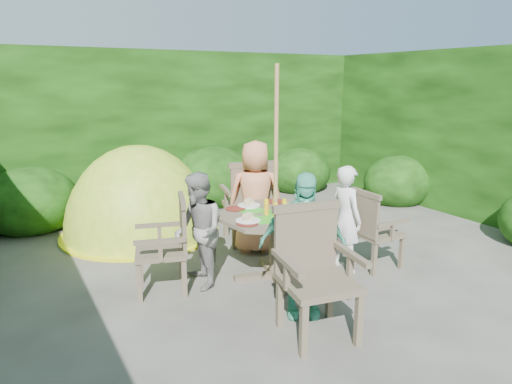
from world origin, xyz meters
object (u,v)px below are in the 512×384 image
patio_table (276,224)px  garden_chair_right (371,228)px  garden_chair_back (250,201)px  garden_chair_front (314,269)px  child_back (256,197)px  dome_tent (141,233)px  child_right (346,219)px  child_left (198,231)px  child_front (303,245)px  garden_chair_left (168,244)px  parasol_pole (276,176)px

patio_table → garden_chair_right: garden_chair_right is taller
garden_chair_back → garden_chair_front: (-0.58, -2.10, -0.01)m
child_back → dome_tent: 1.84m
child_right → child_left: child_left is taller
garden_chair_back → child_back: child_back is taller
garden_chair_right → dome_tent: size_ratio=0.36×
patio_table → child_front: bearing=-105.5°
garden_chair_front → child_front: 0.31m
garden_chair_right → garden_chair_back: (-0.78, 1.36, 0.10)m
child_back → garden_chair_left: bearing=47.7°
child_front → garden_chair_right: bearing=49.3°
parasol_pole → garden_chair_right: bearing=-16.1°
garden_chair_right → child_left: bearing=75.9°
garden_chair_left → child_back: size_ratio=0.67×
garden_chair_front → garden_chair_right: bearing=39.6°
child_right → garden_chair_back: bearing=21.9°
child_back → child_front: size_ratio=1.05×
patio_table → garden_chair_front: garden_chair_front is taller
garden_chair_back → child_right: child_right is taller
child_left → parasol_pole: bearing=81.5°
child_back → child_right: bearing=146.5°
garden_chair_left → garden_chair_front: garden_chair_front is taller
parasol_pole → child_left: (-0.77, 0.21, -0.51)m
patio_table → dome_tent: size_ratio=0.62×
garden_chair_front → child_front: child_front is taller
child_left → child_front: child_front is taller
garden_chair_front → child_right: 1.36m
patio_table → garden_chair_left: garden_chair_left is taller
dome_tent → garden_chair_right: bearing=-43.6°
garden_chair_left → garden_chair_back: size_ratio=0.87×
child_back → garden_chair_back: bearing=-79.0°
garden_chair_right → child_right: (-0.29, 0.10, 0.12)m
garden_chair_back → child_back: 0.31m
garden_chair_back → child_back: (-0.08, -0.28, 0.12)m
dome_tent → child_back: bearing=-44.1°
garden_chair_front → garden_chair_left: bearing=130.8°
patio_table → garden_chair_left: bearing=165.1°
child_front → garden_chair_left: bearing=158.1°
child_front → dome_tent: bearing=131.1°
garden_chair_back → garden_chair_front: garden_chair_back is taller
child_right → patio_table: bearing=75.5°
parasol_pole → child_back: 0.90m
parasol_pole → garden_chair_left: 1.26m
garden_chair_right → garden_chair_front: bearing=120.4°
garden_chair_left → garden_chair_right: bearing=92.0°
garden_chair_right → child_back: bearing=40.0°
child_back → dome_tent: (-1.03, 1.36, -0.68)m
child_front → child_left: bearing=149.0°
garden_chair_front → child_front: (0.08, 0.28, 0.11)m
child_left → garden_chair_front: bearing=27.6°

